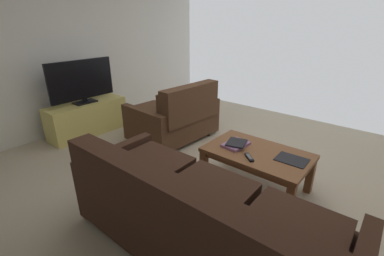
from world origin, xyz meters
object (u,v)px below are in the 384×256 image
sofa_main (195,217)px  loose_magazine (292,160)px  tv_stand (88,118)px  tv_remote (249,157)px  coffee_table (257,157)px  flat_tv (82,81)px  loveseat_near (176,116)px  book_stack (236,144)px

sofa_main → loose_magazine: sofa_main is taller
tv_stand → tv_remote: 2.72m
coffee_table → flat_tv: bearing=7.2°
sofa_main → tv_stand: (2.78, -0.76, -0.11)m
loose_magazine → tv_remote: bearing=123.0°
sofa_main → coffee_table: (0.07, -1.10, 0.00)m
loveseat_near → loose_magazine: bearing=169.5°
tv_stand → tv_remote: size_ratio=7.92×
sofa_main → tv_stand: 2.88m
book_stack → loose_magazine: size_ratio=1.04×
tv_stand → tv_remote: bearing=-176.6°
sofa_main → tv_stand: bearing=-15.2°
sofa_main → coffee_table: size_ratio=2.03×
loose_magazine → tv_stand: bearing=95.6°
coffee_table → book_stack: (0.24, 0.03, 0.09)m
coffee_table → loose_magazine: bearing=-171.9°
book_stack → loose_magazine: 0.58m
loveseat_near → tv_stand: loveseat_near is taller
flat_tv → tv_stand: bearing=-55.1°
tv_stand → flat_tv: bearing=124.9°
tv_stand → coffee_table: bearing=-172.8°
tv_stand → book_stack: 2.50m
loveseat_near → coffee_table: bearing=165.5°
loveseat_near → book_stack: size_ratio=4.14×
flat_tv → book_stack: bearing=-172.7°
tv_remote → loose_magazine: size_ratio=0.52×
tv_remote → book_stack: bearing=-32.7°
coffee_table → tv_stand: 2.73m
sofa_main → tv_remote: sofa_main is taller
sofa_main → coffee_table: 1.10m
sofa_main → loose_magazine: (-0.26, -1.15, 0.07)m
book_stack → loveseat_near: bearing=-18.3°
tv_stand → loose_magazine: (-3.04, -0.39, 0.18)m
tv_stand → loose_magazine: tv_stand is taller
loose_magazine → coffee_table: bearing=96.4°
sofa_main → tv_remote: bearing=-85.6°
loveseat_near → coffee_table: (-1.51, 0.39, 0.00)m
coffee_table → loose_magazine: loose_magazine is taller
tv_stand → book_stack: (-2.47, -0.31, 0.20)m
tv_stand → book_stack: size_ratio=4.01×
book_stack → tv_stand: bearing=7.3°
loveseat_near → flat_tv: bearing=31.5°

